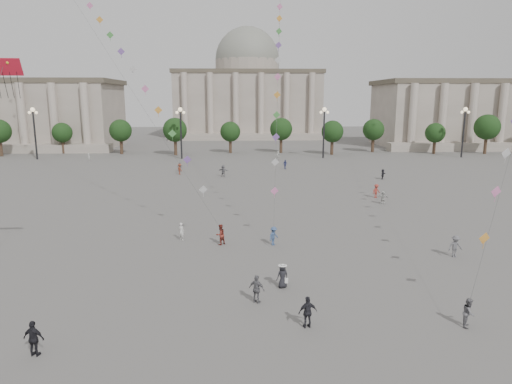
{
  "coord_description": "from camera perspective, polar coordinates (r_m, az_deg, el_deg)",
  "views": [
    {
      "loc": [
        -2.84,
        -26.07,
        12.48
      ],
      "look_at": [
        -1.44,
        12.0,
        4.64
      ],
      "focal_mm": 32.0,
      "sensor_mm": 36.0,
      "label": 1
    }
  ],
  "objects": [
    {
      "name": "kite_flyer_0",
      "position": [
        39.76,
        -4.47,
        -5.33
      ],
      "size": [
        1.12,
        1.09,
        1.81
      ],
      "primitive_type": "imported",
      "rotation": [
        0.0,
        0.0,
        3.84
      ],
      "color": "maroon",
      "rests_on": "ground"
    },
    {
      "name": "person_crowd_10",
      "position": [
        97.51,
        -20.15,
        4.06
      ],
      "size": [
        0.52,
        0.67,
        1.65
      ],
      "primitive_type": "imported",
      "rotation": [
        0.0,
        0.0,
        1.79
      ],
      "color": "silver",
      "rests_on": "ground"
    },
    {
      "name": "person_crowd_9",
      "position": [
        74.23,
        15.57,
        2.15
      ],
      "size": [
        1.25,
        1.47,
        1.59
      ],
      "primitive_type": "imported",
      "rotation": [
        0.0,
        0.0,
        0.95
      ],
      "color": "black",
      "rests_on": "ground"
    },
    {
      "name": "lamp_post_mid_west",
      "position": [
        96.97,
        -9.4,
        8.45
      ],
      "size": [
        2.0,
        0.9,
        10.65
      ],
      "color": "#262628",
      "rests_on": "ground"
    },
    {
      "name": "person_crowd_0",
      "position": [
        82.12,
        3.66,
        3.47
      ],
      "size": [
        1.06,
        0.9,
        1.7
      ],
      "primitive_type": "imported",
      "rotation": [
        0.0,
        0.0,
        0.59
      ],
      "color": "navy",
      "rests_on": "ground"
    },
    {
      "name": "lamp_post_far_east",
      "position": [
        107.44,
        24.59,
        7.86
      ],
      "size": [
        2.0,
        0.9,
        10.65
      ],
      "color": "#262628",
      "rests_on": "ground"
    },
    {
      "name": "tourist_4",
      "position": [
        26.16,
        6.49,
        -14.69
      ],
      "size": [
        1.14,
        0.65,
        1.82
      ],
      "primitive_type": "imported",
      "rotation": [
        0.0,
        0.0,
        3.35
      ],
      "color": "#222228",
      "rests_on": "ground"
    },
    {
      "name": "person_crowd_12",
      "position": [
        74.11,
        -4.13,
        2.66
      ],
      "size": [
        1.84,
        1.24,
        1.91
      ],
      "primitive_type": "imported",
      "rotation": [
        0.0,
        0.0,
        2.72
      ],
      "color": "slate",
      "rests_on": "ground"
    },
    {
      "name": "hat_person",
      "position": [
        31.04,
        3.34,
        -10.35
      ],
      "size": [
        0.95,
        0.8,
        1.69
      ],
      "color": "black",
      "rests_on": "ground"
    },
    {
      "name": "lamp_post_far_west",
      "position": [
        105.04,
        -26.01,
        7.68
      ],
      "size": [
        2.0,
        0.9,
        10.65
      ],
      "color": "#262628",
      "rests_on": "ground"
    },
    {
      "name": "dragon_kite",
      "position": [
        32.71,
        -29.01,
        12.13
      ],
      "size": [
        2.22,
        7.02,
        18.55
      ],
      "color": "red",
      "rests_on": "ground"
    },
    {
      "name": "kite_flyer_2",
      "position": [
        28.68,
        25.05,
        -13.5
      ],
      "size": [
        0.95,
        1.01,
        1.66
      ],
      "primitive_type": "imported",
      "rotation": [
        0.0,
        0.0,
        1.03
      ],
      "color": "slate",
      "rests_on": "ground"
    },
    {
      "name": "lamp_post_mid_east",
      "position": [
        97.84,
        8.51,
        8.51
      ],
      "size": [
        2.0,
        0.9,
        10.65
      ],
      "color": "#262628",
      "rests_on": "ground"
    },
    {
      "name": "person_crowd_8",
      "position": [
        60.09,
        14.8,
        0.12
      ],
      "size": [
        1.32,
        1.1,
        1.78
      ],
      "primitive_type": "imported",
      "rotation": [
        0.0,
        0.0,
        0.46
      ],
      "color": "#9C342A",
      "rests_on": "ground"
    },
    {
      "name": "tourist_3",
      "position": [
        28.82,
        0.1,
        -12.05
      ],
      "size": [
        1.14,
        0.92,
        1.81
      ],
      "primitive_type": "imported",
      "rotation": [
        0.0,
        0.0,
        2.6
      ],
      "color": "#5F5E63",
      "rests_on": "ground"
    },
    {
      "name": "person_crowd_16",
      "position": [
        79.96,
        -9.5,
        3.09
      ],
      "size": [
        1.04,
        0.69,
        1.64
      ],
      "primitive_type": "imported",
      "rotation": [
        0.0,
        0.0,
        5.95
      ],
      "color": "slate",
      "rests_on": "ground"
    },
    {
      "name": "person_crowd_17",
      "position": [
        77.12,
        -9.5,
        2.85
      ],
      "size": [
        1.22,
        1.35,
        1.82
      ],
      "primitive_type": "imported",
      "rotation": [
        0.0,
        0.0,
        2.18
      ],
      "color": "brown",
      "rests_on": "ground"
    },
    {
      "name": "person_crowd_6",
      "position": [
        39.95,
        23.65,
        -6.24
      ],
      "size": [
        1.24,
        0.82,
        1.79
      ],
      "primitive_type": "imported",
      "rotation": [
        0.0,
        0.0,
        0.14
      ],
      "color": "#5A5A5F",
      "rests_on": "ground"
    },
    {
      "name": "kite_flyer_1",
      "position": [
        39.56,
        2.22,
        -5.51
      ],
      "size": [
        1.16,
        1.21,
        1.65
      ],
      "primitive_type": "imported",
      "rotation": [
        0.0,
        0.0,
        0.86
      ],
      "color": "#38527F",
      "rests_on": "ground"
    },
    {
      "name": "person_crowd_7",
      "position": [
        56.89,
        15.59,
        -0.66
      ],
      "size": [
        1.47,
        0.52,
        1.57
      ],
      "primitive_type": "imported",
      "rotation": [
        0.0,
        0.0,
        3.1
      ],
      "color": "beige",
      "rests_on": "ground"
    },
    {
      "name": "person_crowd_4",
      "position": [
        95.12,
        2.76,
        4.62
      ],
      "size": [
        1.43,
        1.62,
        1.78
      ],
      "primitive_type": "imported",
      "rotation": [
        0.0,
        0.0,
        4.05
      ],
      "color": "white",
      "rests_on": "ground"
    },
    {
      "name": "tourist_1",
      "position": [
        25.89,
        -26.01,
        -16.15
      ],
      "size": [
        1.15,
        0.65,
        1.84
      ],
      "primitive_type": "imported",
      "rotation": [
        0.0,
        0.0,
        2.94
      ],
      "color": "black",
      "rests_on": "ground"
    },
    {
      "name": "person_crowd_13",
      "position": [
        41.46,
        -9.32,
        -4.88
      ],
      "size": [
        0.7,
        0.65,
        1.61
      ],
      "primitive_type": "imported",
      "rotation": [
        0.0,
        0.0,
        2.53
      ],
      "color": "silver",
      "rests_on": "ground"
    },
    {
      "name": "hall_central",
      "position": [
        155.32,
        -1.07,
        12.28
      ],
      "size": [
        48.3,
        34.3,
        35.5
      ],
      "color": "gray",
      "rests_on": "ground"
    },
    {
      "name": "tree_row",
      "position": [
        104.35,
        -0.54,
        7.74
      ],
      "size": [
        137.12,
        5.12,
        8.0
      ],
      "color": "#332619",
      "rests_on": "ground"
    },
    {
      "name": "ground",
      "position": [
        29.04,
        3.83,
        -13.85
      ],
      "size": [
        360.0,
        360.0,
        0.0
      ],
      "primitive_type": "plane",
      "color": "#565451",
      "rests_on": "ground"
    }
  ]
}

